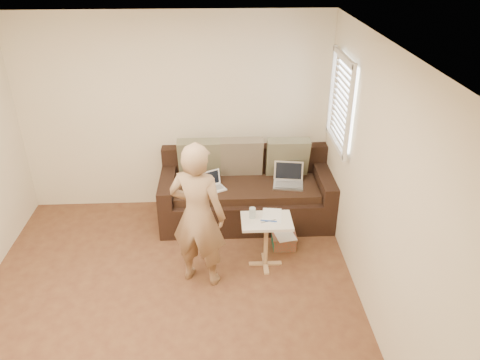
{
  "coord_description": "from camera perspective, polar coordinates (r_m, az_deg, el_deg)",
  "views": [
    {
      "loc": [
        0.57,
        -3.48,
        3.41
      ],
      "look_at": [
        0.8,
        1.4,
        0.78
      ],
      "focal_mm": 34.92,
      "sensor_mm": 36.0,
      "label": 1
    }
  ],
  "objects": [
    {
      "name": "striped_box",
      "position": [
        5.72,
        5.37,
        -7.3
      ],
      "size": [
        0.29,
        0.29,
        0.18
      ],
      "primitive_type": null,
      "color": "red",
      "rests_on": "ground"
    },
    {
      "name": "laptop_white",
      "position": [
        5.88,
        -3.29,
        -1.2
      ],
      "size": [
        0.36,
        0.32,
        0.21
      ],
      "primitive_type": null,
      "rotation": [
        0.0,
        0.0,
        0.47
      ],
      "color": "white",
      "rests_on": "sofa"
    },
    {
      "name": "pillow_mid",
      "position": [
        6.1,
        0.19,
        2.83
      ],
      "size": [
        0.55,
        0.27,
        0.57
      ],
      "primitive_type": null,
      "rotation": [
        0.24,
        0.0,
        0.0
      ],
      "color": "brown",
      "rests_on": "sofa"
    },
    {
      "name": "side_table",
      "position": [
        5.3,
        3.18,
        -7.64
      ],
      "size": [
        0.56,
        0.39,
        0.61
      ],
      "primitive_type": null,
      "color": "silver",
      "rests_on": "ground"
    },
    {
      "name": "drinking_glass",
      "position": [
        5.12,
        1.52,
        -4.04
      ],
      "size": [
        0.07,
        0.07,
        0.12
      ],
      "primitive_type": null,
      "color": "silver",
      "rests_on": "side_table"
    },
    {
      "name": "person",
      "position": [
        4.81,
        -5.17,
        -4.37
      ],
      "size": [
        0.7,
        0.58,
        1.64
      ],
      "primitive_type": "imported",
      "rotation": [
        0.0,
        0.0,
        2.81
      ],
      "color": "#937550",
      "rests_on": "ground"
    },
    {
      "name": "pillow_left",
      "position": [
        6.1,
        -4.98,
        2.73
      ],
      "size": [
        0.55,
        0.29,
        0.57
      ],
      "primitive_type": null,
      "rotation": [
        0.28,
        0.0,
        0.0
      ],
      "color": "#5F5F46",
      "rests_on": "sofa"
    },
    {
      "name": "paper_on_table",
      "position": [
        5.2,
        3.92,
        -4.35
      ],
      "size": [
        0.25,
        0.33,
        0.0
      ],
      "primitive_type": null,
      "rotation": [
        0.0,
        0.0,
        -0.14
      ],
      "color": "white",
      "rests_on": "side_table"
    },
    {
      "name": "floor",
      "position": [
        4.91,
        -8.94,
        -16.18
      ],
      "size": [
        4.5,
        4.5,
        0.0
      ],
      "primitive_type": "plane",
      "color": "#532D1F",
      "rests_on": "ground"
    },
    {
      "name": "wall_back",
      "position": [
        6.13,
        -7.94,
        7.89
      ],
      "size": [
        4.0,
        0.0,
        4.0
      ],
      "primitive_type": "plane",
      "rotation": [
        1.57,
        0.0,
        0.0
      ],
      "color": "beige",
      "rests_on": "ground"
    },
    {
      "name": "pillow_right",
      "position": [
        6.13,
        5.83,
        2.8
      ],
      "size": [
        0.55,
        0.28,
        0.57
      ],
      "primitive_type": null,
      "rotation": [
        0.26,
        0.0,
        0.0
      ],
      "color": "#5F5F46",
      "rests_on": "sofa"
    },
    {
      "name": "window_blinds",
      "position": [
        5.45,
        12.29,
        9.34
      ],
      "size": [
        0.12,
        0.88,
        1.08
      ],
      "primitive_type": null,
      "color": "white",
      "rests_on": "wall_right"
    },
    {
      "name": "wall_right",
      "position": [
        4.32,
        17.07,
        -2.34
      ],
      "size": [
        0.0,
        4.5,
        4.5
      ],
      "primitive_type": "plane",
      "rotation": [
        1.57,
        0.0,
        -1.57
      ],
      "color": "beige",
      "rests_on": "ground"
    },
    {
      "name": "scissors",
      "position": [
        5.09,
        3.52,
        -5.03
      ],
      "size": [
        0.19,
        0.12,
        0.02
      ],
      "primitive_type": null,
      "rotation": [
        0.0,
        0.0,
        0.11
      ],
      "color": "silver",
      "rests_on": "side_table"
    },
    {
      "name": "laptop_silver",
      "position": [
        5.99,
        5.9,
        -0.7
      ],
      "size": [
        0.42,
        0.33,
        0.25
      ],
      "primitive_type": null,
      "rotation": [
        0.0,
        0.0,
        -0.16
      ],
      "color": "#B7BABC",
      "rests_on": "sofa"
    },
    {
      "name": "sofa",
      "position": [
        6.05,
        0.78,
        -1.26
      ],
      "size": [
        2.2,
        0.95,
        0.85
      ],
      "primitive_type": null,
      "color": "black",
      "rests_on": "ground"
    },
    {
      "name": "ceiling",
      "position": [
        3.62,
        -12.07,
        14.78
      ],
      "size": [
        4.5,
        4.5,
        0.0
      ],
      "primitive_type": "plane",
      "rotation": [
        3.14,
        0.0,
        0.0
      ],
      "color": "white",
      "rests_on": "wall_back"
    }
  ]
}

